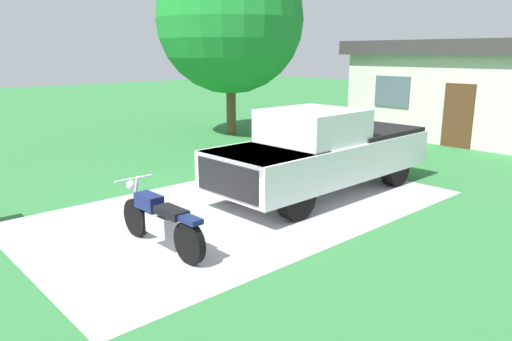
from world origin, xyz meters
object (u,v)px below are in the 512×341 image
neighbor_house (492,89)px  motorcycle (160,220)px  shade_tree (230,20)px  pickup_truck (325,150)px

neighbor_house → motorcycle: bearing=-87.0°
shade_tree → neighbor_house: shade_tree is taller
motorcycle → neighbor_house: 14.36m
motorcycle → pickup_truck: 4.51m
motorcycle → shade_tree: (-7.81, 7.90, 3.77)m
pickup_truck → shade_tree: 8.86m
motorcycle → shade_tree: size_ratio=0.32×
pickup_truck → shade_tree: bearing=155.3°
motorcycle → neighbor_house: bearing=93.0°
pickup_truck → neighbor_house: size_ratio=0.59×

